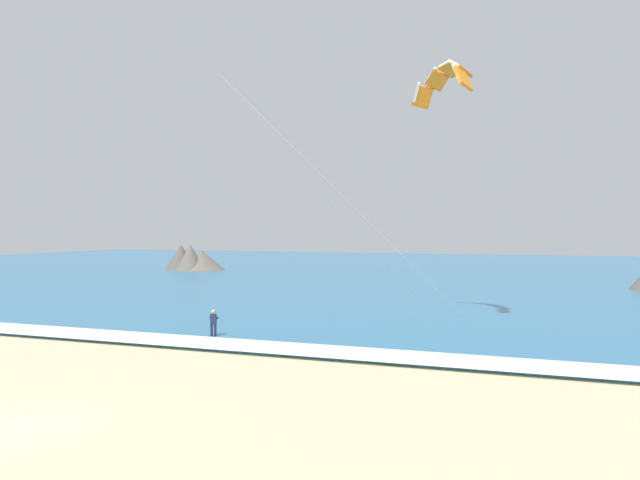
% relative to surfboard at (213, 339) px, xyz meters
% --- Properties ---
extents(ground_plane, '(200.00, 200.00, 0.00)m').
position_rel_surfboard_xyz_m(ground_plane, '(1.73, -15.07, -0.03)').
color(ground_plane, '#C6B78E').
extents(sea, '(200.00, 120.00, 0.20)m').
position_rel_surfboard_xyz_m(sea, '(1.73, 57.14, 0.07)').
color(sea, teal).
rests_on(sea, ground).
extents(surf_foam, '(200.00, 2.84, 0.04)m').
position_rel_surfboard_xyz_m(surf_foam, '(1.73, -1.86, 0.19)').
color(surf_foam, white).
rests_on(surf_foam, sea).
extents(surfboard, '(0.93, 1.46, 0.09)m').
position_rel_surfboard_xyz_m(surfboard, '(0.00, 0.00, 0.00)').
color(surfboard, '#E04C38').
rests_on(surfboard, ground).
extents(kitesurfer, '(0.65, 0.64, 1.69)m').
position_rel_surfboard_xyz_m(kitesurfer, '(-0.01, 0.02, 0.91)').
color(kitesurfer, '#191E38').
rests_on(kitesurfer, ground).
extents(kite_primary, '(13.30, 10.67, 15.26)m').
position_rel_surfboard_xyz_m(kite_primary, '(11.44, 8.50, 15.39)').
color(kite_primary, orange).
extents(headland_left, '(9.35, 7.56, 3.98)m').
position_rel_surfboard_xyz_m(headland_left, '(-30.30, 47.21, 1.72)').
color(headland_left, '#665B51').
rests_on(headland_left, ground).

